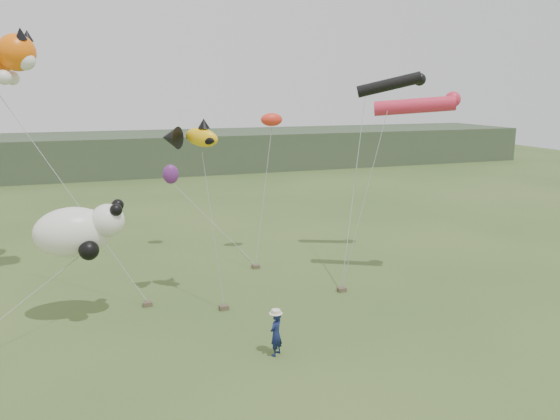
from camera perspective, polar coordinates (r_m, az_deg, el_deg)
The scene contains 8 objects.
ground at distance 18.65m, azimuth -0.84°, elevation -15.06°, with size 120.00×120.00×0.00m, color #385123.
headland at distance 60.80m, azimuth -17.24°, elevation 5.56°, with size 90.00×13.00×4.00m.
festival_attendant at distance 18.42m, azimuth -0.43°, elevation -12.81°, with size 0.55×0.36×1.51m, color #131C47.
sandbag_anchors at distance 22.82m, azimuth -8.55°, elevation -9.63°, with size 15.37×7.28×0.18m.
fish_kite at distance 21.81m, azimuth -9.36°, elevation 7.56°, with size 2.48×1.62×1.20m.
tube_kites at distance 26.43m, azimuth 13.31°, elevation 11.63°, with size 4.22×5.73×2.04m.
panda_kite at distance 21.38m, azimuth -20.30°, elevation -2.06°, with size 3.27×2.11×2.03m.
misc_kites at distance 28.81m, azimuth -6.51°, elevation 6.38°, with size 5.71×3.77×3.84m.
Camera 1 is at (-5.21, -15.71, 8.61)m, focal length 35.00 mm.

